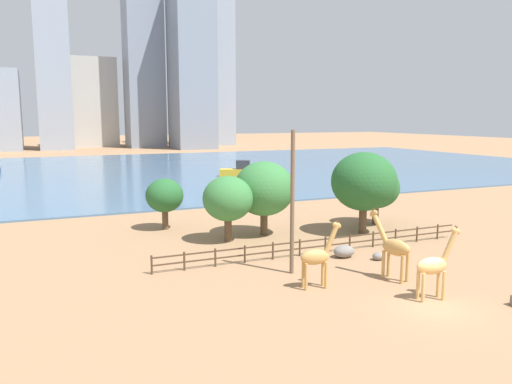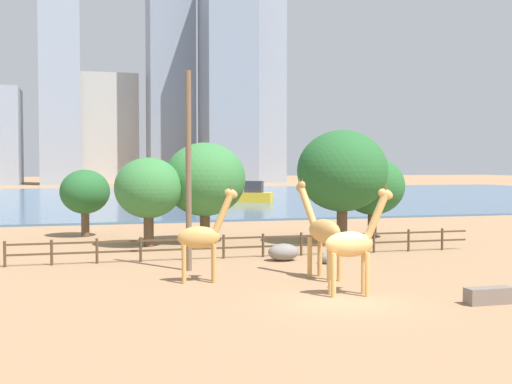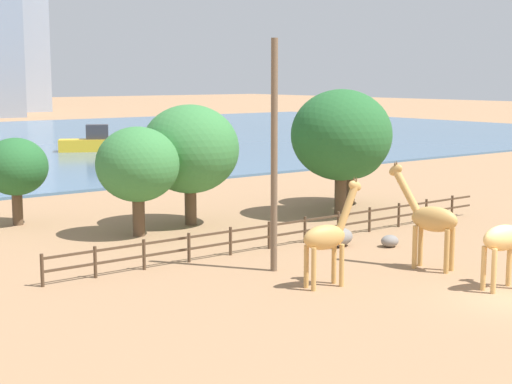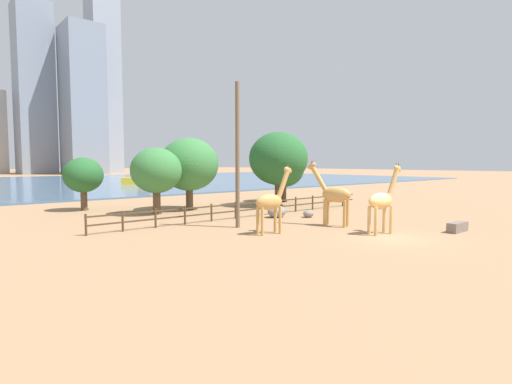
% 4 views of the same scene
% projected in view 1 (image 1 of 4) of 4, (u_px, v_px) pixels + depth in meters
% --- Properties ---
extents(ground_plane, '(400.00, 400.00, 0.00)m').
position_uv_depth(ground_plane, '(147.00, 169.00, 100.02)').
color(ground_plane, '#9E7551').
extents(harbor_water, '(180.00, 86.00, 0.20)m').
position_uv_depth(harbor_water, '(150.00, 170.00, 97.28)').
color(harbor_water, '#476B8C').
rests_on(harbor_water, ground).
extents(giraffe_tall, '(2.79, 1.04, 4.32)m').
position_uv_depth(giraffe_tall, '(434.00, 265.00, 28.31)').
color(giraffe_tall, tan).
rests_on(giraffe_tall, ground).
extents(giraffe_companion, '(1.44, 3.26, 4.48)m').
position_uv_depth(giraffe_companion, '(393.00, 247.00, 31.86)').
color(giraffe_companion, tan).
rests_on(giraffe_companion, ground).
extents(giraffe_young, '(2.71, 0.99, 4.21)m').
position_uv_depth(giraffe_young, '(317.00, 257.00, 30.27)').
color(giraffe_young, tan).
rests_on(giraffe_young, ground).
extents(utility_pole, '(0.28, 0.28, 9.56)m').
position_uv_depth(utility_pole, '(292.00, 203.00, 32.74)').
color(utility_pole, brown).
rests_on(utility_pole, ground).
extents(boulder_near_fence, '(1.66, 1.21, 0.91)m').
position_uv_depth(boulder_near_fence, '(344.00, 251.00, 37.16)').
color(boulder_near_fence, gray).
rests_on(boulder_near_fence, ground).
extents(boulder_by_pole, '(0.90, 0.76, 0.57)m').
position_uv_depth(boulder_by_pole, '(378.00, 256.00, 36.48)').
color(boulder_by_pole, gray).
rests_on(boulder_by_pole, ground).
extents(enclosure_fence, '(26.12, 0.14, 1.30)m').
position_uv_depth(enclosure_fence, '(318.00, 244.00, 38.02)').
color(enclosure_fence, '#4C3826').
rests_on(enclosure_fence, ground).
extents(tree_left_large, '(5.82, 5.82, 7.33)m').
position_uv_depth(tree_left_large, '(364.00, 182.00, 44.27)').
color(tree_left_large, brown).
rests_on(tree_left_large, ground).
extents(tree_center_broad, '(4.21, 4.21, 5.56)m').
position_uv_depth(tree_center_broad, '(228.00, 199.00, 41.44)').
color(tree_center_broad, brown).
rests_on(tree_center_broad, ground).
extents(tree_right_tall, '(3.48, 3.48, 4.76)m').
position_uv_depth(tree_right_tall, '(165.00, 196.00, 46.09)').
color(tree_right_tall, brown).
rests_on(tree_right_tall, ground).
extents(tree_left_small, '(5.33, 5.33, 6.55)m').
position_uv_depth(tree_left_small, '(264.00, 189.00, 43.74)').
color(tree_left_small, brown).
rests_on(tree_left_small, ground).
extents(tree_right_small, '(4.48, 4.48, 5.64)m').
position_uv_depth(tree_right_small, '(376.00, 188.00, 48.27)').
color(tree_right_small, brown).
rests_on(tree_right_small, ground).
extents(boat_ferry, '(6.72, 5.00, 2.81)m').
position_uv_depth(boat_ferry, '(240.00, 171.00, 86.38)').
color(boat_ferry, gold).
rests_on(boat_ferry, harbor_water).
extents(skyline_tower_glass, '(11.46, 12.24, 73.09)m').
position_uv_depth(skyline_tower_glass, '(215.00, 47.00, 186.13)').
color(skyline_tower_glass, '#939EAD').
rests_on(skyline_tower_glass, ground).
extents(skyline_block_left, '(16.43, 15.78, 30.96)m').
position_uv_depth(skyline_block_left, '(92.00, 103.00, 178.30)').
color(skyline_block_left, '#B7B2A8').
rests_on(skyline_block_left, ground).
extents(skyline_block_right, '(12.79, 15.85, 54.11)m').
position_uv_depth(skyline_block_right, '(192.00, 66.00, 164.18)').
color(skyline_block_right, gray).
rests_on(skyline_block_right, ground).
extents(skyline_tower_short, '(12.21, 13.08, 62.69)m').
position_uv_depth(skyline_tower_short, '(143.00, 55.00, 170.51)').
color(skyline_tower_short, gray).
rests_on(skyline_tower_short, ground).
extents(skyline_block_wide, '(10.19, 11.80, 57.61)m').
position_uv_depth(skyline_block_wide, '(52.00, 59.00, 157.93)').
color(skyline_block_wide, '#939EAD').
rests_on(skyline_block_wide, ground).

